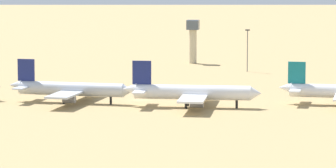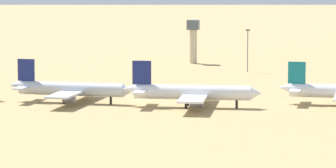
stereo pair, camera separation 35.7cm
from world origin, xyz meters
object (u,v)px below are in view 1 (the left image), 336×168
object	(u,v)px
parked_jet_navy_3	(70,89)
light_pole_west	(247,48)
control_tower	(193,37)
parked_jet_navy_4	(191,92)

from	to	relation	value
parked_jet_navy_3	light_pole_west	world-z (taller)	light_pole_west
control_tower	light_pole_west	xyz separation A→B (m)	(25.80, -28.79, -1.63)
parked_jet_navy_4	control_tower	world-z (taller)	control_tower
control_tower	light_pole_west	world-z (taller)	control_tower
parked_jet_navy_3	parked_jet_navy_4	distance (m)	38.83
parked_jet_navy_3	control_tower	bearing A→B (deg)	84.84
parked_jet_navy_3	control_tower	size ratio (longest dim) A/B	2.18
light_pole_west	parked_jet_navy_4	bearing A→B (deg)	-95.22
parked_jet_navy_3	parked_jet_navy_4	world-z (taller)	parked_jet_navy_4
parked_jet_navy_3	light_pole_west	size ratio (longest dim) A/B	2.41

